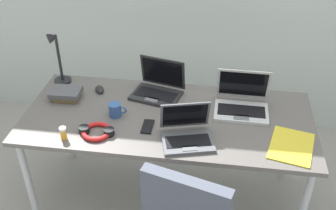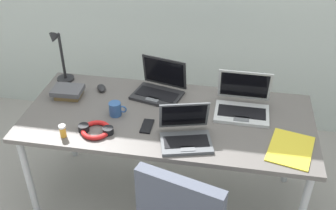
% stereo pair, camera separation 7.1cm
% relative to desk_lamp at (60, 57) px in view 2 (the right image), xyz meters
% --- Properties ---
extents(ground_plane, '(12.00, 12.00, 0.00)m').
position_rel_desk_lamp_xyz_m(ground_plane, '(0.80, -0.28, -0.94)').
color(ground_plane, gray).
extents(desk, '(1.80, 0.80, 0.74)m').
position_rel_desk_lamp_xyz_m(desk, '(0.80, -0.28, -0.25)').
color(desk, '#595451').
rests_on(desk, ground_plane).
extents(desk_lamp, '(0.12, 0.18, 0.40)m').
position_rel_desk_lamp_xyz_m(desk_lamp, '(0.00, 0.00, 0.00)').
color(desk_lamp, black).
rests_on(desk_lamp, desk).
extents(laptop_mid_desk, '(0.34, 0.29, 0.24)m').
position_rel_desk_lamp_xyz_m(laptop_mid_desk, '(1.25, -0.14, -0.15)').
color(laptop_mid_desk, '#B7BABC').
rests_on(laptop_mid_desk, desk).
extents(laptop_back_left, '(0.36, 0.32, 0.23)m').
position_rel_desk_lamp_xyz_m(laptop_back_left, '(0.70, -0.04, -0.15)').
color(laptop_back_left, '#232326').
rests_on(laptop_back_left, desk).
extents(laptop_front_left, '(0.34, 0.32, 0.21)m').
position_rel_desk_lamp_xyz_m(laptop_front_left, '(0.94, -0.50, -0.15)').
color(laptop_front_left, '#515459').
rests_on(laptop_front_left, desk).
extents(computer_mouse, '(0.10, 0.11, 0.03)m').
position_rel_desk_lamp_xyz_m(computer_mouse, '(0.30, -0.06, -0.18)').
color(computer_mouse, black).
rests_on(computer_mouse, desk).
extents(cell_phone, '(0.06, 0.14, 0.01)m').
position_rel_desk_lamp_xyz_m(cell_phone, '(0.70, -0.41, -0.19)').
color(cell_phone, black).
rests_on(cell_phone, desk).
extents(headphones, '(0.21, 0.18, 0.04)m').
position_rel_desk_lamp_xyz_m(headphones, '(0.41, -0.51, -0.18)').
color(headphones, red).
rests_on(headphones, desk).
extents(pill_bottle, '(0.04, 0.04, 0.08)m').
position_rel_desk_lamp_xyz_m(pill_bottle, '(0.24, -0.59, -0.16)').
color(pill_bottle, gold).
rests_on(pill_bottle, desk).
extents(book_stack, '(0.20, 0.15, 0.07)m').
position_rel_desk_lamp_xyz_m(book_stack, '(0.10, -0.17, -0.16)').
color(book_stack, brown).
rests_on(book_stack, desk).
extents(paper_folder_back_left, '(0.30, 0.36, 0.01)m').
position_rel_desk_lamp_xyz_m(paper_folder_back_left, '(1.53, -0.47, -0.19)').
color(paper_folder_back_left, gold).
rests_on(paper_folder_back_left, desk).
extents(coffee_mug, '(0.11, 0.08, 0.09)m').
position_rel_desk_lamp_xyz_m(coffee_mug, '(0.48, -0.32, -0.15)').
color(coffee_mug, '#2D518C').
rests_on(coffee_mug, desk).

